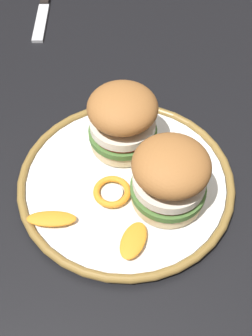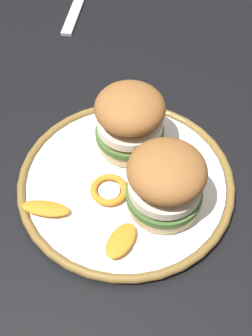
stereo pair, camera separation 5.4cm
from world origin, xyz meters
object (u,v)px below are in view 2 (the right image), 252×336
(dining_table, at_px, (120,210))
(sandwich_half_right, at_px, (165,182))
(sandwich_half_left, at_px, (130,119))
(dinner_plate, at_px, (126,181))
(table_knife, at_px, (79,1))

(dining_table, height_order, sandwich_half_right, sandwich_half_right)
(dining_table, xyz_separation_m, sandwich_half_left, (-0.05, 0.00, 0.17))
(dining_table, bearing_deg, dinner_plate, 51.20)
(dining_table, relative_size, sandwich_half_right, 9.62)
(dining_table, height_order, dinner_plate, dinner_plate)
(dining_table, height_order, sandwich_half_left, sandwich_half_left)
(dining_table, distance_m, sandwich_half_right, 0.19)
(sandwich_half_right, bearing_deg, sandwich_half_left, -140.41)
(sandwich_half_left, bearing_deg, dining_table, -0.90)
(dining_table, xyz_separation_m, table_knife, (-0.42, -0.23, 0.10))
(dinner_plate, distance_m, sandwich_half_right, 0.09)
(sandwich_half_left, distance_m, sandwich_half_right, 0.12)
(dining_table, height_order, table_knife, table_knife)
(dining_table, distance_m, dinner_plate, 0.11)
(dining_table, distance_m, sandwich_half_left, 0.18)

